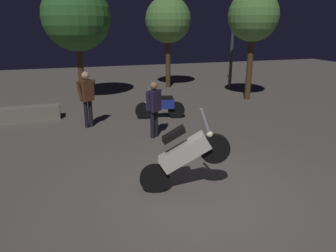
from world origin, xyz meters
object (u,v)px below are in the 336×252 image
motorcycle_white_foreground (184,155)px  person_rider_beside (87,94)px  streetlamp_near (234,13)px  motorcycle_blue_parked_left (160,106)px  person_bystander_far (154,105)px

motorcycle_white_foreground → person_rider_beside: (-1.40, 4.65, 0.28)m
person_rider_beside → streetlamp_near: size_ratio=0.30×
motorcycle_white_foreground → motorcycle_blue_parked_left: motorcycle_white_foreground is taller
person_rider_beside → person_bystander_far: person_rider_beside is taller
motorcycle_white_foreground → motorcycle_blue_parked_left: bearing=94.9°
motorcycle_blue_parked_left → streetlamp_near: (4.69, 3.91, 3.10)m
motorcycle_white_foreground → motorcycle_blue_parked_left: (0.96, 4.89, -0.31)m
motorcycle_blue_parked_left → person_rider_beside: size_ratio=0.96×
streetlamp_near → motorcycle_white_foreground: bearing=-122.7°
person_bystander_far → streetlamp_near: streetlamp_near is taller
motorcycle_white_foreground → person_bystander_far: (0.28, 3.13, 0.19)m
person_bystander_far → streetlamp_near: (5.37, 5.67, 2.61)m
person_bystander_far → motorcycle_blue_parked_left: bearing=-59.0°
person_bystander_far → streetlamp_near: bearing=-81.2°
motorcycle_blue_parked_left → person_bystander_far: person_bystander_far is taller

